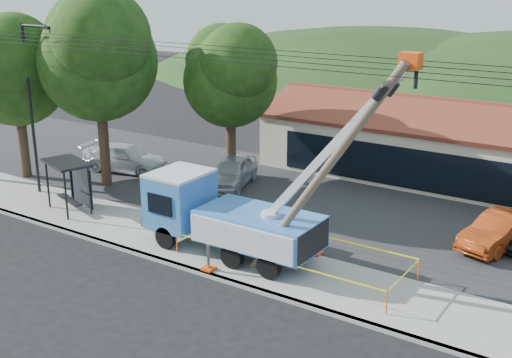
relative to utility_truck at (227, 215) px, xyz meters
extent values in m
plane|color=black|center=(0.88, -4.18, -1.81)|extent=(120.00, 120.00, 0.00)
cube|color=gray|center=(0.88, -2.08, -1.74)|extent=(60.00, 0.25, 0.15)
cube|color=gray|center=(0.88, -0.18, -1.74)|extent=(60.00, 4.00, 0.15)
cube|color=#28282B|center=(0.88, 7.82, -1.76)|extent=(60.00, 12.00, 0.10)
cube|color=#BBAD94|center=(4.88, 15.82, -0.11)|extent=(22.00, 8.00, 3.40)
cube|color=black|center=(4.88, 11.80, -0.38)|extent=(18.04, 0.08, 2.21)
cube|color=brown|center=(4.88, 13.82, 2.09)|extent=(22.50, 4.53, 1.52)
cube|color=brown|center=(4.88, 17.82, 2.09)|extent=(22.50, 4.53, 1.52)
cube|color=brown|center=(4.88, 15.82, 2.74)|extent=(22.50, 0.30, 0.25)
cylinder|color=black|center=(-13.12, 0.82, 2.69)|extent=(0.16, 0.16, 9.00)
cylinder|color=black|center=(-12.22, 0.82, 7.09)|extent=(1.80, 0.14, 0.14)
cube|color=black|center=(-11.32, 0.82, 7.04)|extent=(0.50, 0.22, 0.15)
cylinder|color=#332316|center=(-11.12, 3.82, 0.72)|extent=(0.56, 0.56, 5.06)
sphere|color=#17330D|center=(-11.12, 3.82, 5.09)|extent=(6.30, 6.30, 6.30)
sphere|color=#17330D|center=(-12.38, 4.66, 6.24)|extent=(5.04, 5.04, 5.04)
sphere|color=#17330D|center=(-9.86, 2.98, 6.47)|extent=(5.04, 5.04, 5.04)
cylinder|color=#332316|center=(-16.12, 2.32, 0.39)|extent=(0.56, 0.56, 4.40)
sphere|color=#17330D|center=(-16.12, 2.32, 4.19)|extent=(5.70, 5.70, 5.70)
sphere|color=#17330D|center=(-17.26, 3.08, 5.19)|extent=(4.56, 4.56, 4.56)
sphere|color=#17330D|center=(-14.98, 1.56, 5.39)|extent=(4.56, 4.56, 4.56)
cylinder|color=#332316|center=(-6.12, 8.82, 0.28)|extent=(0.56, 0.56, 4.18)
sphere|color=#17330D|center=(-6.12, 8.82, 3.89)|extent=(5.25, 5.25, 5.25)
sphere|color=#17330D|center=(-7.17, 9.52, 4.84)|extent=(4.20, 4.20, 4.20)
sphere|color=#17330D|center=(-5.07, 8.12, 5.03)|extent=(4.20, 4.20, 4.20)
ellipsoid|color=black|center=(-14.12, 50.82, -1.81)|extent=(78.40, 56.00, 28.00)
cylinder|color=black|center=(0.88, -1.08, 6.46)|extent=(60.00, 0.02, 0.02)
cylinder|color=black|center=(0.88, -0.58, 6.58)|extent=(60.00, 0.02, 0.02)
cylinder|color=black|center=(0.88, -0.08, 6.70)|extent=(60.00, 0.02, 0.02)
cylinder|color=black|center=(0.88, 0.32, 6.82)|extent=(60.00, 0.02, 0.02)
cylinder|color=black|center=(-2.40, -1.13, -1.16)|extent=(0.97, 0.32, 0.97)
cylinder|color=black|center=(-2.40, 1.13, -1.16)|extent=(0.97, 0.32, 0.97)
cylinder|color=black|center=(1.05, -1.13, -1.16)|extent=(0.97, 0.32, 0.97)
cylinder|color=black|center=(1.05, 1.13, -1.16)|extent=(0.97, 0.32, 0.97)
cylinder|color=black|center=(2.78, -1.13, -1.16)|extent=(0.97, 0.32, 0.97)
cylinder|color=black|center=(2.78, 1.13, -1.16)|extent=(0.97, 0.32, 0.97)
cube|color=black|center=(0.40, 0.00, -0.89)|extent=(7.12, 1.08, 0.27)
cube|color=blue|center=(-2.51, 0.00, 0.18)|extent=(2.16, 2.59, 2.27)
cube|color=silver|center=(-2.51, 0.00, 1.37)|extent=(2.16, 2.59, 0.13)
cube|color=black|center=(-3.54, 0.00, 0.35)|extent=(0.09, 1.94, 0.97)
cube|color=gray|center=(-3.65, 0.00, -0.68)|extent=(0.16, 2.48, 0.54)
cube|color=blue|center=(1.59, 0.00, -0.25)|extent=(4.96, 2.59, 1.29)
cylinder|color=silver|center=(2.13, 0.00, 0.24)|extent=(0.76, 0.76, 0.65)
cube|color=silver|center=(4.80, 0.00, 3.68)|extent=(5.57, 0.30, 6.55)
cube|color=gray|center=(5.12, 0.00, 3.95)|extent=(3.35, 0.19, 3.94)
cube|color=#FF4B0D|center=(7.47, -0.21, 6.86)|extent=(0.65, 0.54, 0.54)
cube|color=#FF4B0D|center=(0.40, -1.83, -1.61)|extent=(0.49, 0.49, 0.09)
cube|color=#FF4B0D|center=(3.21, 1.84, -1.61)|extent=(0.49, 0.49, 0.09)
cylinder|color=brown|center=(4.58, -0.59, 2.60)|extent=(6.04, 0.31, 8.70)
cube|color=brown|center=(7.03, -0.59, 6.22)|extent=(0.16, 1.76, 0.16)
cylinder|color=black|center=(6.84, -0.10, 5.92)|extent=(0.56, 0.35, 0.60)
cylinder|color=black|center=(6.84, -1.08, 5.92)|extent=(0.56, 0.35, 0.60)
cylinder|color=black|center=(-10.67, -0.50, -0.46)|extent=(0.13, 0.13, 2.41)
cylinder|color=black|center=(-8.56, -1.17, -0.46)|extent=(0.13, 0.13, 2.41)
cylinder|color=black|center=(-10.31, 0.65, -0.46)|extent=(0.13, 0.13, 2.41)
cylinder|color=black|center=(-8.20, -0.02, -0.46)|extent=(0.13, 0.13, 2.41)
cube|color=black|center=(-9.43, -0.26, 0.80)|extent=(2.97, 2.32, 0.12)
cube|color=black|center=(-9.24, 0.36, -0.46)|extent=(2.31, 0.77, 2.01)
cube|color=black|center=(-9.43, -0.26, -1.11)|extent=(2.23, 1.05, 0.08)
cylinder|color=#FF4B0D|center=(-1.74, -1.23, -1.20)|extent=(0.05, 0.05, 0.92)
cylinder|color=#FF4B0D|center=(7.61, -1.23, -1.20)|extent=(0.05, 0.05, 0.92)
cylinder|color=#FF4B0D|center=(7.61, 1.89, -1.20)|extent=(0.05, 0.05, 0.92)
cylinder|color=#FF4B0D|center=(-1.74, 1.89, -1.20)|extent=(0.05, 0.05, 0.92)
cube|color=#F2EC0C|center=(2.94, -1.23, -0.79)|extent=(9.35, 0.01, 0.05)
cube|color=#F2EC0C|center=(7.61, 0.33, -0.79)|extent=(0.01, 3.11, 0.05)
cube|color=#F2EC0C|center=(2.94, 1.89, -0.79)|extent=(9.35, 0.01, 0.05)
cube|color=#F2EC0C|center=(-1.74, 0.33, -0.79)|extent=(0.01, 3.11, 0.05)
imported|color=#B0B4B7|center=(-5.10, 7.44, -1.81)|extent=(3.17, 5.10, 1.62)
imported|color=#9D350F|center=(9.36, 6.93, -1.81)|extent=(2.78, 4.77, 1.48)
imported|color=silver|center=(-12.07, 6.33, -1.81)|extent=(5.71, 3.34, 1.55)
camera|label=1|loc=(14.70, -20.04, 9.45)|focal=45.00mm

